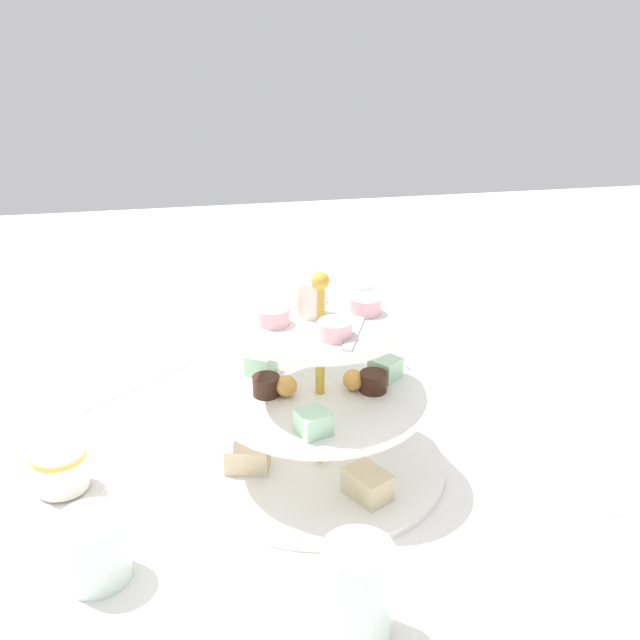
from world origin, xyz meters
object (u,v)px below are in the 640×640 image
object	(u,v)px
tiered_serving_stand	(320,409)
water_glass_mid_back	(357,592)
butter_knife_left	(599,467)
water_glass_short_left	(94,548)
butter_knife_right	(136,386)
teacup_with_saucer	(61,472)
water_glass_tall_right	(352,323)

from	to	relation	value
tiered_serving_stand	water_glass_mid_back	size ratio (longest dim) A/B	3.13
tiered_serving_stand	butter_knife_left	xyz separation A→B (m)	(-0.06, -0.31, -0.08)
tiered_serving_stand	water_glass_short_left	world-z (taller)	tiered_serving_stand
water_glass_mid_back	tiered_serving_stand	bearing A→B (deg)	-3.48
butter_knife_right	teacup_with_saucer	bearing A→B (deg)	34.62
tiered_serving_stand	butter_knife_left	bearing A→B (deg)	-100.99
teacup_with_saucer	water_glass_short_left	bearing A→B (deg)	-161.26
butter_knife_left	water_glass_tall_right	bearing A→B (deg)	52.89
butter_knife_left	water_glass_mid_back	bearing A→B (deg)	136.88
tiered_serving_stand	butter_knife_right	size ratio (longest dim) A/B	1.68
tiered_serving_stand	water_glass_mid_back	world-z (taller)	tiered_serving_stand
water_glass_short_left	water_glass_mid_back	xyz separation A→B (m)	(-0.11, -0.22, 0.01)
water_glass_mid_back	water_glass_short_left	bearing A→B (deg)	63.38
water_glass_tall_right	butter_knife_left	bearing A→B (deg)	-145.01
tiered_serving_stand	butter_knife_right	xyz separation A→B (m)	(0.24, 0.22, -0.08)
water_glass_short_left	water_glass_tall_right	bearing A→B (deg)	-40.71
water_glass_tall_right	butter_knife_right	size ratio (longest dim) A/B	0.77
butter_knife_right	water_glass_mid_back	bearing A→B (deg)	73.93
water_glass_mid_back	water_glass_tall_right	bearing A→B (deg)	-12.52
butter_knife_left	butter_knife_right	world-z (taller)	same
butter_knife_left	water_glass_mid_back	distance (m)	0.38
butter_knife_right	water_glass_tall_right	bearing A→B (deg)	144.15
butter_knife_right	water_glass_mid_back	distance (m)	0.52
water_glass_tall_right	butter_knife_right	bearing A→B (deg)	92.97
teacup_with_saucer	butter_knife_right	world-z (taller)	teacup_with_saucer
butter_knife_left	teacup_with_saucer	bearing A→B (deg)	101.30
teacup_with_saucer	water_glass_tall_right	bearing A→B (deg)	-57.23
butter_knife_right	water_glass_mid_back	xyz separation A→B (m)	(-0.48, -0.20, 0.04)
tiered_serving_stand	butter_knife_left	size ratio (longest dim) A/B	1.68
tiered_serving_stand	teacup_with_saucer	size ratio (longest dim) A/B	3.17
teacup_with_saucer	butter_knife_right	size ratio (longest dim) A/B	0.53
tiered_serving_stand	butter_knife_right	world-z (taller)	tiered_serving_stand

